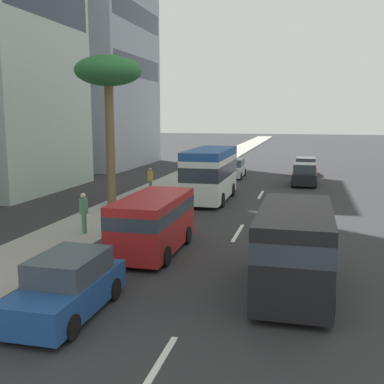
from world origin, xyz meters
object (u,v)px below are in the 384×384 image
object	(u,v)px
pedestrian_near_lamp	(150,179)
pedestrian_mid_block	(84,211)
car_second	(67,287)
car_third	(306,167)
minibus_lead	(210,173)
car_fifth	(233,169)
palm_tree	(108,76)
car_sixth	(304,175)
van_seventh	(153,220)
van_fourth	(294,245)

from	to	relation	value
pedestrian_near_lamp	pedestrian_mid_block	size ratio (longest dim) A/B	0.92
car_second	car_third	xyz separation A→B (m)	(31.85, -5.96, -0.02)
minibus_lead	car_fifth	bearing A→B (deg)	-178.28
minibus_lead	pedestrian_near_lamp	distance (m)	4.52
pedestrian_mid_block	car_third	bearing A→B (deg)	176.78
minibus_lead	car_third	distance (m)	15.51
pedestrian_near_lamp	pedestrian_mid_block	xyz separation A→B (m)	(-11.11, -0.74, 0.09)
car_third	palm_tree	bearing A→B (deg)	148.12
car_sixth	pedestrian_near_lamp	world-z (taller)	pedestrian_near_lamp
car_second	car_fifth	xyz separation A→B (m)	(28.62, 0.07, -0.02)
car_second	pedestrian_mid_block	size ratio (longest dim) A/B	2.28
car_sixth	palm_tree	world-z (taller)	palm_tree
car_fifth	van_seventh	world-z (taller)	van_seventh
van_seventh	car_second	bearing A→B (deg)	-3.84
van_fourth	palm_tree	world-z (taller)	palm_tree
car_second	van_fourth	bearing A→B (deg)	117.74
pedestrian_mid_block	car_sixth	bearing A→B (deg)	170.47
van_seventh	car_sixth	bearing A→B (deg)	164.22
car_third	car_fifth	xyz separation A→B (m)	(-3.23, 6.02, 0.01)
car_fifth	pedestrian_mid_block	bearing A→B (deg)	-8.70
van_seventh	pedestrian_mid_block	size ratio (longest dim) A/B	2.81
van_seventh	car_third	bearing A→B (deg)	167.88
car_second	van_seventh	bearing A→B (deg)	176.16
car_second	van_fourth	distance (m)	6.59
car_third	pedestrian_mid_block	size ratio (longest dim) A/B	2.26
pedestrian_mid_block	palm_tree	bearing A→B (deg)	-148.73
pedestrian_near_lamp	pedestrian_mid_block	distance (m)	11.13
van_seventh	palm_tree	world-z (taller)	palm_tree
car_sixth	van_seventh	distance (m)	20.27
car_second	van_seventh	xyz separation A→B (m)	(5.98, -0.40, 0.51)
minibus_lead	car_third	size ratio (longest dim) A/B	1.66
minibus_lead	pedestrian_mid_block	distance (m)	10.58
car_sixth	palm_tree	xyz separation A→B (m)	(-11.17, 10.86, 6.66)
car_sixth	car_second	bearing A→B (deg)	166.94
van_seventh	pedestrian_near_lamp	world-z (taller)	van_seventh
van_fourth	car_fifth	xyz separation A→B (m)	(25.57, 5.87, -0.72)
car_fifth	car_sixth	size ratio (longest dim) A/B	1.06
car_second	car_fifth	bearing A→B (deg)	-179.87
car_second	palm_tree	bearing A→B (deg)	-160.92
car_third	car_sixth	world-z (taller)	car_sixth
van_fourth	palm_tree	distance (m)	16.68
car_sixth	van_seventh	world-z (taller)	van_seventh
minibus_lead	palm_tree	distance (m)	8.34
van_fourth	pedestrian_mid_block	size ratio (longest dim) A/B	2.97
car_fifth	car_sixth	xyz separation A→B (m)	(-3.14, -5.98, 0.04)
van_fourth	car_second	bearing A→B (deg)	117.74
van_seventh	palm_tree	size ratio (longest dim) A/B	0.60
car_fifth	car_sixth	world-z (taller)	car_sixth
van_fourth	van_seventh	size ratio (longest dim) A/B	1.06
van_seventh	pedestrian_mid_block	distance (m)	4.00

